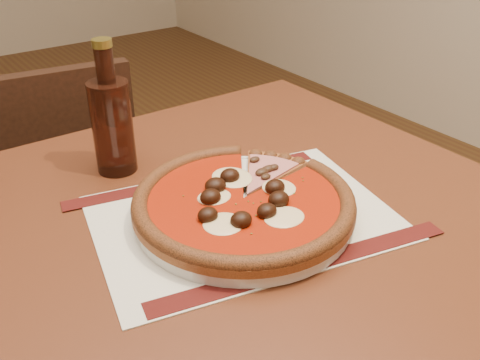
{
  "coord_description": "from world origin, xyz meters",
  "views": [
    {
      "loc": [
        0.14,
        -1.22,
        1.19
      ],
      "look_at": [
        0.56,
        -0.65,
        0.78
      ],
      "focal_mm": 40.0,
      "sensor_mm": 36.0,
      "label": 1
    }
  ],
  "objects_px": {
    "pizza": "(243,200)",
    "bottle": "(112,122)",
    "chair_far": "(54,198)",
    "plate": "(244,212)",
    "table": "(247,255)"
  },
  "relations": [
    {
      "from": "bottle",
      "to": "pizza",
      "type": "bearing_deg",
      "value": -70.83
    },
    {
      "from": "chair_far",
      "to": "bottle",
      "type": "xyz_separation_m",
      "value": [
        0.01,
        -0.44,
        0.36
      ]
    },
    {
      "from": "plate",
      "to": "table",
      "type": "bearing_deg",
      "value": 45.35
    },
    {
      "from": "pizza",
      "to": "bottle",
      "type": "height_order",
      "value": "bottle"
    },
    {
      "from": "pizza",
      "to": "bottle",
      "type": "relative_size",
      "value": 1.44
    },
    {
      "from": "chair_far",
      "to": "pizza",
      "type": "distance_m",
      "value": 0.75
    },
    {
      "from": "plate",
      "to": "bottle",
      "type": "relative_size",
      "value": 1.41
    },
    {
      "from": "chair_far",
      "to": "pizza",
      "type": "height_order",
      "value": "chair_far"
    },
    {
      "from": "plate",
      "to": "bottle",
      "type": "bearing_deg",
      "value": 109.28
    },
    {
      "from": "plate",
      "to": "chair_far",
      "type": "bearing_deg",
      "value": 97.78
    },
    {
      "from": "pizza",
      "to": "chair_far",
      "type": "bearing_deg",
      "value": 97.75
    },
    {
      "from": "table",
      "to": "pizza",
      "type": "xyz_separation_m",
      "value": [
        -0.03,
        -0.03,
        0.13
      ]
    },
    {
      "from": "chair_far",
      "to": "bottle",
      "type": "bearing_deg",
      "value": 98.85
    },
    {
      "from": "table",
      "to": "chair_far",
      "type": "height_order",
      "value": "chair_far"
    },
    {
      "from": "plate",
      "to": "pizza",
      "type": "distance_m",
      "value": 0.02
    }
  ]
}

